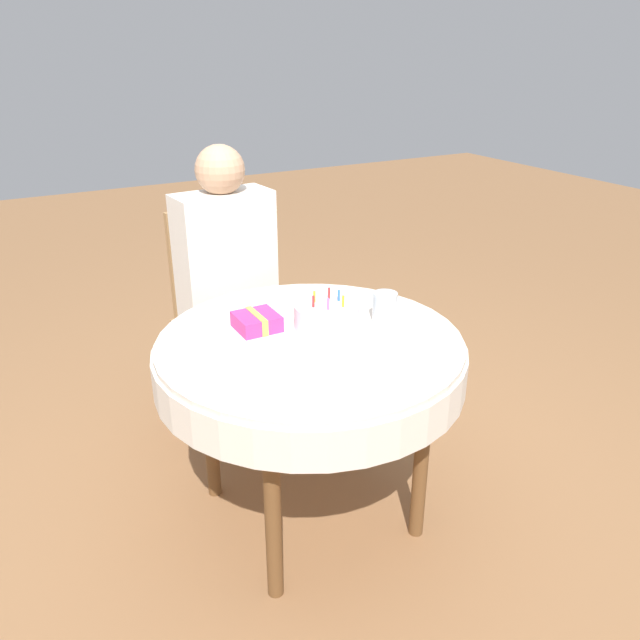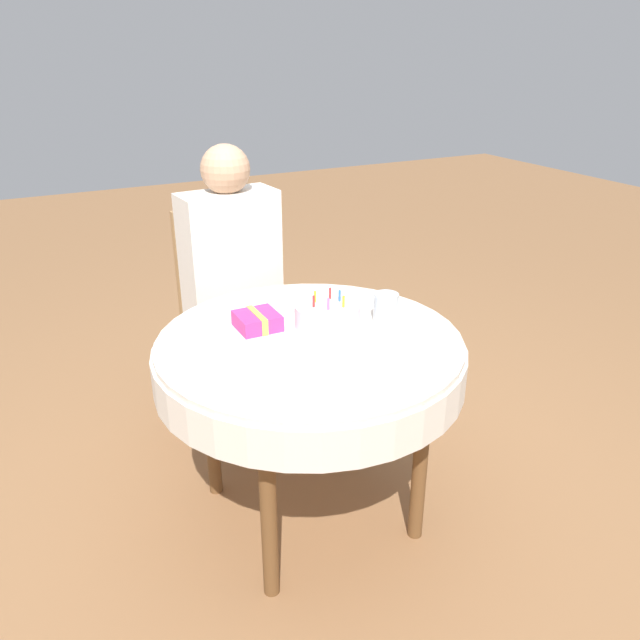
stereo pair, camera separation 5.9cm
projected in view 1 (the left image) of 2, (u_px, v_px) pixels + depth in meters
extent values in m
plane|color=#8C603D|center=(311.00, 511.00, 2.30)|extent=(12.00, 12.00, 0.00)
cylinder|color=silver|center=(310.00, 341.00, 2.01)|extent=(0.99, 0.99, 0.02)
cylinder|color=silver|center=(310.00, 361.00, 2.04)|extent=(1.01, 1.01, 0.13)
cylinder|color=brown|center=(273.00, 505.00, 1.82)|extent=(0.05, 0.05, 0.69)
cylinder|color=brown|center=(422.00, 451.00, 2.06)|extent=(0.05, 0.05, 0.69)
cylinder|color=brown|center=(209.00, 416.00, 2.25)|extent=(0.05, 0.05, 0.69)
cylinder|color=brown|center=(338.00, 380.00, 2.50)|extent=(0.05, 0.05, 0.69)
cube|color=#A37A4C|center=(230.00, 328.00, 2.69)|extent=(0.42, 0.42, 0.04)
cube|color=#A37A4C|center=(208.00, 261.00, 2.72)|extent=(0.35, 0.06, 0.48)
cylinder|color=#A37A4C|center=(215.00, 404.00, 2.57)|extent=(0.04, 0.04, 0.43)
cylinder|color=#A37A4C|center=(285.00, 381.00, 2.74)|extent=(0.04, 0.04, 0.43)
cylinder|color=#A37A4C|center=(183.00, 371.00, 2.83)|extent=(0.04, 0.04, 0.43)
cylinder|color=#A37A4C|center=(249.00, 352.00, 3.00)|extent=(0.04, 0.04, 0.43)
cylinder|color=tan|center=(227.00, 392.00, 2.62)|extent=(0.09, 0.09, 0.47)
cylinder|color=tan|center=(268.00, 380.00, 2.72)|extent=(0.09, 0.09, 0.47)
cube|color=silver|center=(226.00, 262.00, 2.56)|extent=(0.40, 0.22, 0.57)
sphere|color=tan|center=(220.00, 170.00, 2.41)|extent=(0.20, 0.20, 0.20)
cylinder|color=silver|center=(327.00, 315.00, 2.08)|extent=(0.22, 0.22, 0.08)
cylinder|color=blue|center=(339.00, 296.00, 2.08)|extent=(0.01, 0.01, 0.04)
cylinder|color=red|center=(329.00, 293.00, 2.10)|extent=(0.01, 0.01, 0.04)
cylinder|color=gold|center=(314.00, 297.00, 2.07)|extent=(0.01, 0.01, 0.04)
cylinder|color=red|center=(313.00, 301.00, 2.03)|extent=(0.01, 0.01, 0.04)
cylinder|color=#D166B2|center=(328.00, 304.00, 2.01)|extent=(0.01, 0.01, 0.04)
cylinder|color=gold|center=(343.00, 301.00, 2.03)|extent=(0.01, 0.01, 0.04)
cylinder|color=silver|center=(385.00, 307.00, 2.11)|extent=(0.08, 0.08, 0.10)
cube|color=#D13384|center=(257.00, 322.00, 2.06)|extent=(0.14, 0.14, 0.05)
cube|color=#EAE54C|center=(257.00, 322.00, 2.06)|extent=(0.02, 0.14, 0.06)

